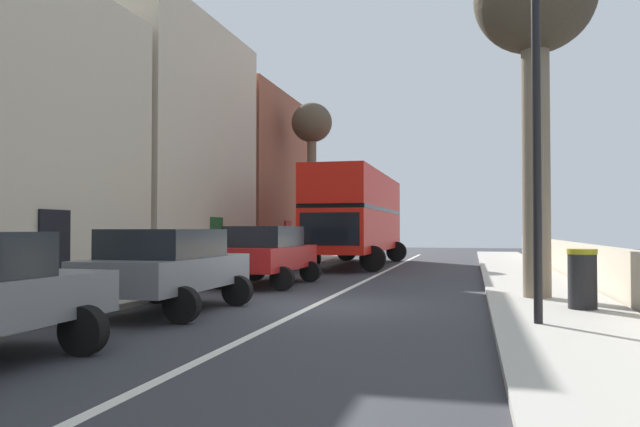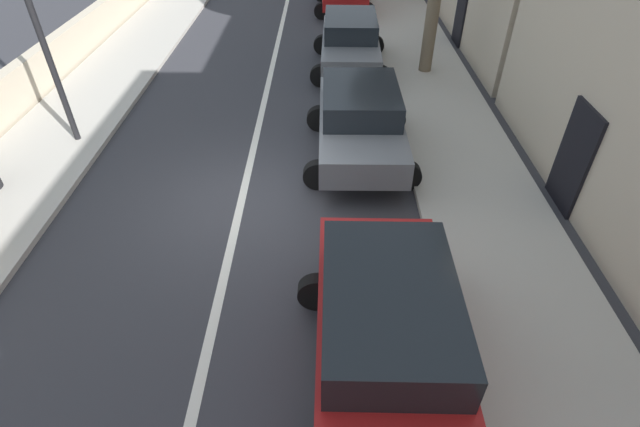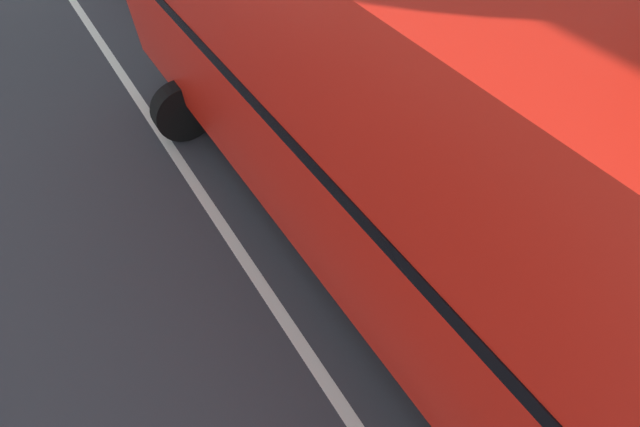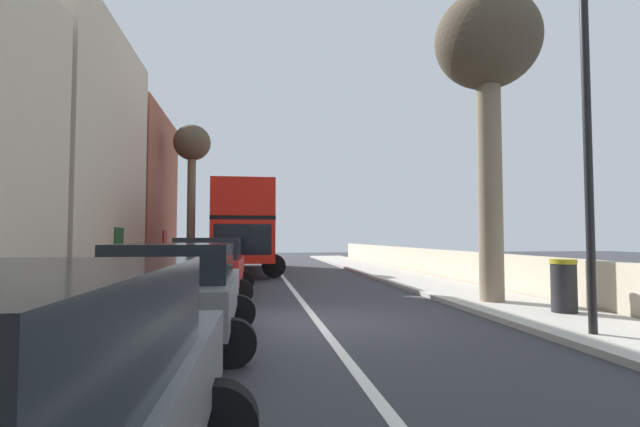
# 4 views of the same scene
# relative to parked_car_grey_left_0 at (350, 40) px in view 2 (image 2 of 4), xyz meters

# --- Properties ---
(ground_plane) EXTENTS (84.00, 84.00, 0.00)m
(ground_plane) POSITION_rel_parked_car_grey_left_0_xyz_m (2.50, 7.16, -0.91)
(ground_plane) COLOR #333338
(road_centre_line) EXTENTS (0.16, 54.00, 0.01)m
(road_centre_line) POSITION_rel_parked_car_grey_left_0_xyz_m (2.50, 7.16, -0.91)
(road_centre_line) COLOR silver
(road_centre_line) RESTS_ON ground
(sidewalk_left) EXTENTS (2.60, 60.00, 0.12)m
(sidewalk_left) POSITION_rel_parked_car_grey_left_0_xyz_m (-2.40, 7.16, -0.85)
(sidewalk_left) COLOR #B2ADA3
(sidewalk_left) RESTS_ON ground
(sidewalk_right) EXTENTS (2.60, 60.00, 0.12)m
(sidewalk_right) POSITION_rel_parked_car_grey_left_0_xyz_m (7.40, 7.16, -0.85)
(sidewalk_right) COLOR #B2ADA3
(sidewalk_right) RESTS_ON ground
(parked_car_grey_left_0) EXTENTS (2.46, 4.35, 1.60)m
(parked_car_grey_left_0) POSITION_rel_parked_car_grey_left_0_xyz_m (0.00, 0.00, 0.00)
(parked_car_grey_left_0) COLOR slate
(parked_car_grey_left_0) RESTS_ON ground
(parked_car_red_left_1) EXTENTS (2.49, 4.50, 1.71)m
(parked_car_red_left_1) POSITION_rel_parked_car_grey_left_0_xyz_m (0.00, 11.26, 0.05)
(parked_car_red_left_1) COLOR #AD1919
(parked_car_red_left_1) RESTS_ON ground
(parked_car_grey_left_3) EXTENTS (2.49, 4.10, 1.63)m
(parked_car_grey_left_3) POSITION_rel_parked_car_grey_left_0_xyz_m (0.00, 5.33, 0.01)
(parked_car_grey_left_3) COLOR slate
(parked_car_grey_left_3) RESTS_ON ground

